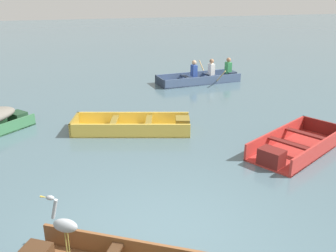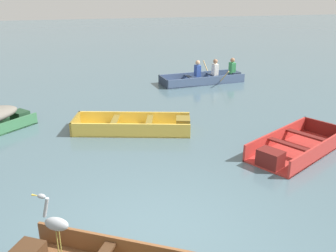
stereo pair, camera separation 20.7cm
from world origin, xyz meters
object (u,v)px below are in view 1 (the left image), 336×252
(rowboat_slate_blue_with_crew, at_px, (203,77))
(heron_on_dinghy, at_px, (64,224))
(skiff_red_far_moored, at_px, (295,147))
(skiff_yellow_near_moored, at_px, (137,127))

(rowboat_slate_blue_with_crew, xyz_separation_m, heron_on_dinghy, (-5.25, -9.72, 0.70))
(rowboat_slate_blue_with_crew, distance_m, heron_on_dinghy, 11.07)
(heron_on_dinghy, bearing_deg, rowboat_slate_blue_with_crew, 61.62)
(heron_on_dinghy, bearing_deg, skiff_red_far_moored, 29.64)
(rowboat_slate_blue_with_crew, relative_size, heron_on_dinghy, 4.00)
(skiff_yellow_near_moored, relative_size, heron_on_dinghy, 3.81)
(skiff_red_far_moored, distance_m, rowboat_slate_blue_with_crew, 6.84)
(skiff_yellow_near_moored, xyz_separation_m, rowboat_slate_blue_with_crew, (3.49, 4.62, 0.08))
(skiff_yellow_near_moored, distance_m, rowboat_slate_blue_with_crew, 5.79)
(skiff_yellow_near_moored, xyz_separation_m, heron_on_dinghy, (-1.76, -5.10, 0.77))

